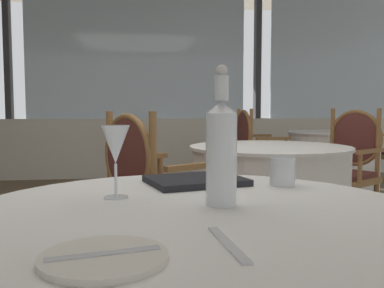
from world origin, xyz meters
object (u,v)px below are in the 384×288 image
(side_plate, at_px, (104,257))
(dining_chair_2_0, at_px, (149,188))
(dining_chair_0_0, at_px, (254,148))
(wine_glass, at_px, (115,146))
(water_tumbler, at_px, (282,171))
(menu_book, at_px, (196,181))
(dining_chair_2_1, at_px, (347,161))
(water_bottle, at_px, (221,149))

(side_plate, height_order, dining_chair_2_0, dining_chair_2_0)
(side_plate, bearing_deg, dining_chair_0_0, 70.44)
(wine_glass, xyz_separation_m, water_tumbler, (0.50, 0.12, -0.09))
(wine_glass, bearing_deg, dining_chair_0_0, 67.80)
(menu_book, relative_size, dining_chair_2_1, 0.30)
(dining_chair_2_0, relative_size, dining_chair_2_1, 0.98)
(water_bottle, bearing_deg, dining_chair_2_1, 55.62)
(dining_chair_2_1, bearing_deg, dining_chair_0_0, -101.83)
(side_plate, height_order, water_bottle, water_bottle)
(side_plate, xyz_separation_m, dining_chair_2_0, (0.12, 1.51, -0.17))
(dining_chair_2_0, bearing_deg, side_plate, -126.71)
(menu_book, relative_size, dining_chair_0_0, 0.29)
(water_tumbler, relative_size, dining_chair_2_0, 0.09)
(wine_glass, relative_size, dining_chair_2_0, 0.20)
(menu_book, distance_m, dining_chair_2_1, 2.40)
(wine_glass, height_order, water_tumbler, wine_glass)
(menu_book, xyz_separation_m, dining_chair_0_0, (1.07, 3.03, -0.17))
(menu_book, bearing_deg, dining_chair_2_1, 36.88)
(dining_chair_2_0, bearing_deg, dining_chair_2_1, 0.00)
(side_plate, relative_size, dining_chair_2_0, 0.21)
(wine_glass, xyz_separation_m, menu_book, (0.24, 0.19, -0.13))
(side_plate, distance_m, menu_book, 0.70)
(menu_book, bearing_deg, wine_glass, -156.18)
(side_plate, xyz_separation_m, dining_chair_2_1, (1.74, 2.53, -0.18))
(menu_book, bearing_deg, water_bottle, -100.82)
(wine_glass, bearing_deg, side_plate, -89.78)
(water_bottle, height_order, wine_glass, water_bottle)
(side_plate, distance_m, water_tumbler, 0.78)
(water_tumbler, distance_m, menu_book, 0.27)
(side_plate, xyz_separation_m, water_bottle, (0.26, 0.35, 0.13))
(dining_chair_2_1, bearing_deg, side_plate, 23.25)
(dining_chair_2_0, bearing_deg, water_tumbler, -99.33)
(menu_book, xyz_separation_m, dining_chair_2_1, (1.50, 1.86, -0.18))
(water_bottle, height_order, dining_chair_2_0, water_bottle)
(wine_glass, relative_size, menu_book, 0.67)
(water_tumbler, xyz_separation_m, menu_book, (-0.26, 0.06, -0.03))
(side_plate, distance_m, water_bottle, 0.46)
(wine_glass, distance_m, water_tumbler, 0.53)
(side_plate, height_order, water_tumbler, water_tumbler)
(water_bottle, bearing_deg, dining_chair_0_0, 72.48)
(water_bottle, xyz_separation_m, dining_chair_2_0, (-0.14, 1.15, -0.30))
(water_tumbler, bearing_deg, dining_chair_2_1, 57.21)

